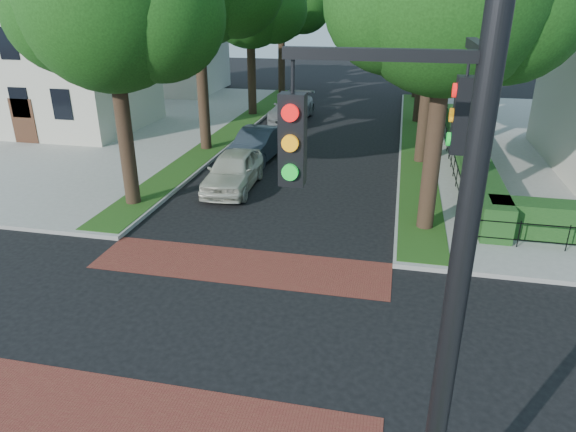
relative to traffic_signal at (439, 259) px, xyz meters
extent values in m
plane|color=black|center=(-4.89, 4.41, -4.71)|extent=(120.00, 120.00, 0.00)
cube|color=gray|center=(-24.39, 23.41, -4.63)|extent=(30.00, 30.00, 0.15)
cube|color=maroon|center=(-4.89, 7.61, -4.70)|extent=(9.00, 2.20, 0.01)
cube|color=maroon|center=(-4.89, 1.21, -4.70)|extent=(9.00, 2.20, 0.01)
cube|color=#184513|center=(0.51, 23.51, -4.55)|extent=(1.60, 29.80, 0.02)
cube|color=#184513|center=(-10.29, 23.51, -4.55)|extent=(1.60, 29.80, 0.02)
cylinder|color=black|center=(0.61, 11.41, -0.88)|extent=(0.56, 0.56, 7.35)
sphere|color=#153A0F|center=(2.32, 11.71, 2.60)|extent=(4.65, 4.65, 4.65)
sphere|color=#153A0F|center=(-0.94, 11.21, 2.70)|extent=(4.34, 4.34, 4.34)
cylinder|color=black|center=(0.61, 19.41, -0.71)|extent=(0.56, 0.56, 7.70)
cylinder|color=black|center=(0.61, 28.41, -1.23)|extent=(0.56, 0.56, 6.65)
sphere|color=#153A0F|center=(0.61, 28.41, 2.28)|extent=(5.80, 5.80, 5.80)
sphere|color=#153A0F|center=(2.21, 28.71, 1.88)|extent=(4.35, 4.35, 4.35)
sphere|color=#153A0F|center=(-0.84, 28.21, 1.98)|extent=(4.06, 4.06, 4.06)
cylinder|color=black|center=(0.61, 37.41, -1.06)|extent=(0.56, 0.56, 7.00)
sphere|color=#153A0F|center=(0.61, 37.41, 2.64)|extent=(6.00, 6.00, 6.00)
sphere|color=#153A0F|center=(2.26, 37.71, 2.24)|extent=(4.50, 4.50, 4.50)
sphere|color=#153A0F|center=(-0.89, 37.21, 2.34)|extent=(4.20, 4.20, 4.20)
cylinder|color=black|center=(-10.39, 11.41, -1.06)|extent=(0.56, 0.56, 7.00)
sphere|color=#153A0F|center=(-10.39, 11.41, 2.64)|extent=(6.00, 6.00, 6.00)
sphere|color=#153A0F|center=(-8.74, 11.71, 2.24)|extent=(4.50, 4.50, 4.50)
sphere|color=#153A0F|center=(-11.89, 11.21, 2.34)|extent=(4.20, 4.20, 4.20)
cylinder|color=black|center=(-10.39, 19.41, -0.53)|extent=(0.56, 0.56, 8.05)
cylinder|color=black|center=(-10.39, 28.41, -1.13)|extent=(0.56, 0.56, 6.86)
sphere|color=#153A0F|center=(-10.39, 28.41, 2.50)|extent=(5.60, 5.60, 5.60)
sphere|color=#153A0F|center=(-8.85, 28.71, 2.10)|extent=(4.20, 4.20, 4.20)
sphere|color=#153A0F|center=(-11.79, 28.21, 2.20)|extent=(3.92, 3.92, 3.92)
cylinder|color=black|center=(-10.39, 37.41, -0.99)|extent=(0.56, 0.56, 7.14)
sphere|color=#153A0F|center=(-8.68, 37.71, 2.39)|extent=(4.65, 4.65, 4.65)
sphere|color=#153A0F|center=(-11.94, 37.21, 2.49)|extent=(4.34, 4.34, 4.34)
cube|color=#143B16|center=(2.81, 19.41, -3.96)|extent=(1.00, 18.00, 1.20)
cube|color=beige|center=(-20.39, 22.41, -1.31)|extent=(9.00, 8.00, 6.50)
cube|color=beige|center=(-20.39, 36.41, -1.31)|extent=(9.00, 8.00, 6.50)
cylinder|color=black|center=(0.21, -0.19, -0.56)|extent=(0.26, 0.26, 8.00)
cube|color=black|center=(-0.79, -0.19, 2.24)|extent=(2.00, 0.12, 0.12)
cube|color=black|center=(0.21, 0.71, 2.24)|extent=(0.12, 1.80, 0.12)
cube|color=black|center=(-1.69, -0.19, 1.34)|extent=(0.28, 0.22, 1.00)
cylinder|color=red|center=(-1.69, -0.32, 1.66)|extent=(0.18, 0.05, 0.18)
cylinder|color=orange|center=(-1.69, -0.32, 1.34)|extent=(0.18, 0.05, 0.18)
cylinder|color=#0CB226|center=(-1.69, -0.32, 1.02)|extent=(0.18, 0.05, 0.18)
cube|color=black|center=(0.21, 1.51, 1.34)|extent=(0.22, 0.28, 1.00)
cylinder|color=red|center=(0.08, 1.51, 1.66)|extent=(0.05, 0.18, 0.18)
cylinder|color=orange|center=(0.08, 1.51, 1.34)|extent=(0.05, 0.18, 0.18)
cylinder|color=#0CB226|center=(0.08, 1.51, 1.02)|extent=(0.05, 0.18, 0.18)
imported|color=beige|center=(-7.19, 14.17, -3.91)|extent=(2.07, 4.74, 1.59)
imported|color=#222B34|center=(-7.31, 18.41, -3.92)|extent=(2.09, 4.91, 1.57)
imported|color=gray|center=(-7.50, 27.86, -3.92)|extent=(2.47, 5.55, 1.58)
camera|label=1|loc=(-0.60, -5.46, 2.75)|focal=32.00mm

